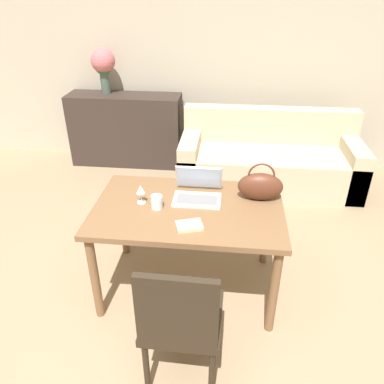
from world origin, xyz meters
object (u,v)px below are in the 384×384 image
Objects in this scene: couch at (268,160)px; handbag at (260,186)px; drinking_glass at (157,202)px; flower_vase at (103,64)px; laptop at (198,189)px; wine_glass at (141,190)px; chair at (181,318)px.

handbag is at bearing -97.71° from couch.
drinking_glass is 0.18× the size of flower_vase.
handbag is (0.44, 0.01, 0.05)m from laptop.
laptop is at bearing 18.84° from wine_glass.
chair reaches higher than wine_glass.
handbag reaches higher than chair.
drinking_glass reaches higher than couch.
drinking_glass is (-0.26, 0.73, 0.28)m from chair.
chair is at bearing -64.21° from wine_glass.
laptop is (0.00, 0.93, 0.29)m from chair.
couch is 14.36× the size of wine_glass.
chair is at bearing -104.52° from couch.
laptop is 2.44× the size of wine_glass.
laptop is at bearing 35.65° from drinking_glass.
handbag is (0.83, 0.14, 0.01)m from wine_glass.
chair is at bearing -66.43° from flower_vase.
drinking_glass is 0.74m from handbag.
drinking_glass is at bearing 110.50° from chair.
laptop is at bearing -111.87° from couch.
chair is 0.83m from drinking_glass.
flower_vase reaches higher than drinking_glass.
wine_glass is 0.84m from handbag.
handbag is at bearing 65.42° from chair.
wine_glass is 0.44× the size of handbag.
laptop is at bearing 90.67° from chair.
handbag is at bearing -49.78° from flower_vase.
couch is at bearing 68.13° from laptop.
couch is at bearing 59.52° from wine_glass.
laptop is 2.51m from flower_vase.
flower_vase is at bearing 122.27° from laptop.
handbag is at bearing 9.55° from wine_glass.
flower_vase is at bearing 114.49° from chair.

